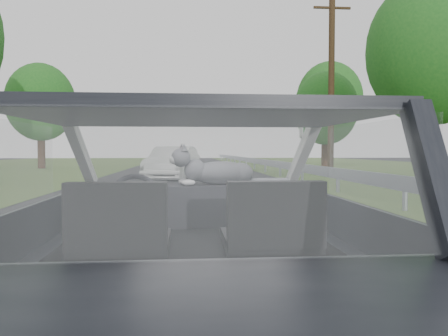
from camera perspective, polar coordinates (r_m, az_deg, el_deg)
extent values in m
cube|color=black|center=(2.63, -3.68, -9.10)|extent=(1.80, 4.00, 1.45)
cube|color=black|center=(3.23, -3.92, -4.74)|extent=(1.58, 0.45, 0.30)
cube|color=black|center=(2.35, -13.42, -6.73)|extent=(0.50, 0.72, 0.42)
cube|color=black|center=(2.36, 6.26, -6.61)|extent=(0.50, 0.72, 0.42)
torus|color=black|center=(2.95, -11.64, -4.08)|extent=(0.36, 0.36, 0.04)
ellipsoid|color=#8F919E|center=(3.16, -0.46, -0.42)|extent=(0.68, 0.36, 0.29)
cube|color=#99A0AD|center=(13.33, 14.18, -0.63)|extent=(0.05, 90.00, 0.32)
imported|color=silver|center=(18.01, -6.68, 0.58)|extent=(2.53, 4.56, 1.42)
cube|color=#175E26|center=(25.55, 10.09, 2.42)|extent=(0.14, 1.05, 2.62)
cylinder|color=brown|center=(21.40, 13.84, 10.66)|extent=(0.30, 0.30, 8.76)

